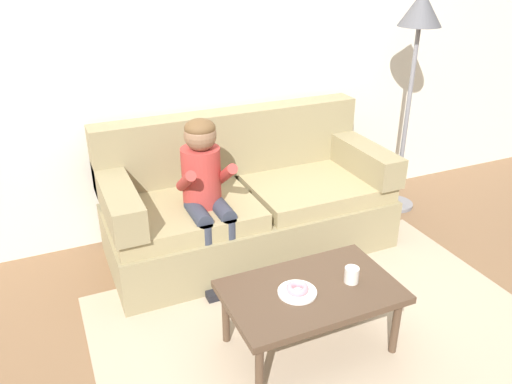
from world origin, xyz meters
The scene contains 11 objects.
ground centered at (0.00, 0.00, 0.00)m, with size 10.00×10.00×0.00m, color brown.
wall_back centered at (0.00, 1.40, 1.40)m, with size 8.00×0.10×2.80m, color silver.
area_rug centered at (0.00, -0.25, 0.01)m, with size 2.61×1.85×0.01m, color tan.
couch centered at (-0.03, 0.85, 0.35)m, with size 2.06×0.90×0.99m.
coffee_table centered at (-0.15, -0.31, 0.37)m, with size 0.94×0.58×0.41m.
person_child centered at (-0.42, 0.64, 0.67)m, with size 0.34×0.58×1.10m.
plate centered at (-0.24, -0.32, 0.42)m, with size 0.21×0.21×0.01m, color white.
donut centered at (-0.24, -0.32, 0.44)m, with size 0.12×0.12×0.04m, color pink.
mug centered at (0.08, -0.35, 0.45)m, with size 0.08×0.08×0.09m, color silver.
toy_controller centered at (0.34, 0.05, 0.03)m, with size 0.23×0.09×0.05m.
floor_lamp centered at (1.43, 0.93, 1.47)m, with size 0.33×0.33×1.79m.
Camera 1 is at (-1.34, -2.25, 2.08)m, focal length 35.77 mm.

